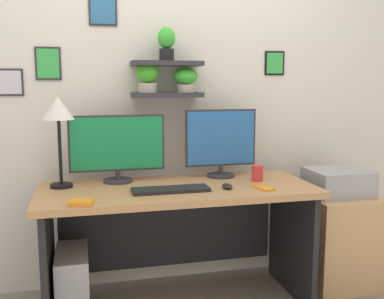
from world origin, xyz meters
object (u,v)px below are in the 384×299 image
cell_phone (263,188)px  scissors_tray (81,203)px  desk_lamp (58,115)px  pen_cup (257,173)px  drawer_cabinet (335,238)px  monitor_left (117,147)px  monitor_right (221,142)px  keyboard (171,190)px  computer_mouse (227,186)px  printer (338,182)px  computer_tower_left (73,286)px  desk (176,218)px

cell_phone → scissors_tray: scissors_tray is taller
desk_lamp → pen_cup: size_ratio=5.31×
pen_cup → drawer_cabinet: pen_cup is taller
monitor_left → monitor_right: 0.67m
monitor_left → keyboard: bearing=-50.3°
computer_mouse → cell_phone: 0.21m
desk_lamp → scissors_tray: (0.11, -0.43, -0.41)m
pen_cup → drawer_cabinet: bearing=3.9°
pen_cup → printer: bearing=3.9°
monitor_right → computer_mouse: (-0.06, -0.34, -0.21)m
scissors_tray → drawer_cabinet: bearing=12.0°
computer_tower_left → desk_lamp: bearing=104.9°
cell_phone → scissors_tray: (-1.03, -0.11, 0.01)m
drawer_cabinet → computer_tower_left: (-1.73, -0.11, -0.10)m
monitor_left → computer_tower_left: 0.85m
cell_phone → keyboard: bearing=159.0°
desk_lamp → drawer_cabinet: (1.78, -0.07, -0.87)m
monitor_left → scissors_tray: (-0.22, -0.50, -0.21)m
keyboard → pen_cup: bearing=13.6°
monitor_right → monitor_left: bearing=180.0°
desk → monitor_left: (-0.33, 0.16, 0.43)m
monitor_right → keyboard: monitor_right is taller
printer → computer_tower_left: 1.80m
desk → monitor_left: 0.57m
cell_phone → desk_lamp: bearing=150.4°
monitor_left → drawer_cabinet: (1.44, -0.14, -0.66)m
monitor_right → computer_tower_left: monitor_right is taller
keyboard → cell_phone: bearing=-7.1°
desk → monitor_left: monitor_left is taller
monitor_right → desk_lamp: bearing=-175.9°
pen_cup → scissors_tray: (-1.07, -0.31, -0.04)m
cell_phone → drawer_cabinet: 0.82m
desk_lamp → cell_phone: desk_lamp is taller
monitor_right → pen_cup: size_ratio=4.69×
monitor_left → computer_mouse: 0.72m
desk_lamp → monitor_left: bearing=12.2°
cell_phone → printer: (0.64, 0.25, -0.05)m
desk → printer: 1.12m
scissors_tray → desk_lamp: bearing=104.8°
desk_lamp → printer: desk_lamp is taller
monitor_right → desk: bearing=-154.0°
monitor_right → computer_tower_left: size_ratio=1.13×
drawer_cabinet → printer: bearing=90.0°
keyboard → desk_lamp: size_ratio=0.83×
monitor_right → desk_lamp: size_ratio=0.88×
pen_cup → computer_mouse: bearing=-148.0°
computer_mouse → desk: bearing=146.6°
scissors_tray → printer: printer is taller
keyboard → drawer_cabinet: size_ratio=0.71×
desk_lamp → pen_cup: (1.19, -0.11, -0.38)m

